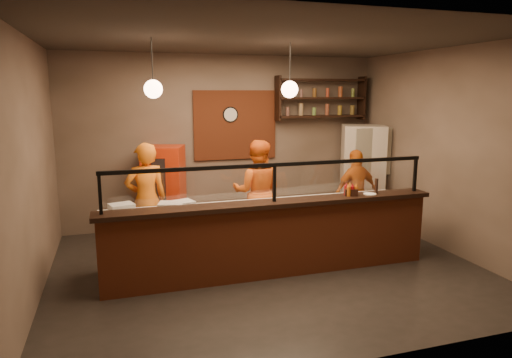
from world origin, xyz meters
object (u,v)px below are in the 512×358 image
object	(u,v)px
wall_clock	(230,115)
condiment_caddy	(351,192)
cook_right	(356,192)
pizza_dough	(298,203)
cook_left	(146,200)
pepper_mill	(376,186)
fridge	(362,174)
cook_mid	(257,192)
red_cooler	(164,190)

from	to	relation	value
wall_clock	condiment_caddy	bearing A→B (deg)	-68.69
cook_right	pizza_dough	xyz separation A→B (m)	(-1.52, -0.99, 0.14)
cook_right	cook_left	bearing A→B (deg)	-10.02
cook_left	pepper_mill	xyz separation A→B (m)	(3.18, -1.38, 0.29)
cook_left	cook_right	bearing A→B (deg)	170.53
condiment_caddy	pepper_mill	size ratio (longest dim) A/B	0.81
cook_left	cook_right	world-z (taller)	cook_left
cook_right	fridge	world-z (taller)	fridge
cook_mid	fridge	bearing A→B (deg)	-142.49
cook_right	pepper_mill	world-z (taller)	cook_right
cook_right	condiment_caddy	xyz separation A→B (m)	(-0.88, -1.38, 0.35)
cook_left	pizza_dough	size ratio (longest dim) A/B	3.63
red_cooler	pepper_mill	world-z (taller)	red_cooler
pizza_dough	pepper_mill	xyz separation A→B (m)	(1.06, -0.39, 0.26)
cook_mid	fridge	xyz separation A→B (m)	(2.37, 0.67, 0.07)
cook_mid	condiment_caddy	bearing A→B (deg)	144.76
pizza_dough	pepper_mill	bearing A→B (deg)	-20.26
fridge	pizza_dough	xyz separation A→B (m)	(-2.07, -1.73, -0.04)
cook_left	cook_mid	size ratio (longest dim) A/B	1.01
cook_mid	cook_left	bearing A→B (deg)	24.13
cook_right	cook_mid	bearing A→B (deg)	-12.35
fridge	pizza_dough	world-z (taller)	fridge
fridge	red_cooler	distance (m)	3.82
cook_mid	pepper_mill	distance (m)	2.01
cook_mid	pizza_dough	world-z (taller)	cook_mid
red_cooler	condiment_caddy	size ratio (longest dim) A/B	8.87
wall_clock	red_cooler	bearing A→B (deg)	-166.66
cook_left	cook_right	size ratio (longest dim) A/B	1.16
cook_left	fridge	world-z (taller)	fridge
condiment_caddy	wall_clock	bearing A→B (deg)	111.31
condiment_caddy	pepper_mill	bearing A→B (deg)	0.76
wall_clock	fridge	world-z (taller)	wall_clock
cook_mid	pizza_dough	bearing A→B (deg)	127.72
wall_clock	cook_right	bearing A→B (deg)	-34.94
wall_clock	pizza_dough	distance (m)	2.67
red_cooler	pizza_dough	size ratio (longest dim) A/B	3.25
cook_left	pizza_dough	bearing A→B (deg)	145.64
cook_mid	pepper_mill	xyz separation A→B (m)	(1.36, -1.45, 0.30)
cook_right	condiment_caddy	distance (m)	1.67
pizza_dough	pepper_mill	world-z (taller)	pepper_mill
fridge	pepper_mill	xyz separation A→B (m)	(-1.01, -2.12, 0.23)
wall_clock	cook_left	xyz separation A→B (m)	(-1.70, -1.36, -1.22)
cook_mid	pizza_dough	size ratio (longest dim) A/B	3.58
cook_mid	fridge	distance (m)	2.47
fridge	red_cooler	bearing A→B (deg)	-161.92
wall_clock	cook_right	distance (m)	2.73
cook_left	red_cooler	bearing A→B (deg)	-119.77
cook_left	fridge	bearing A→B (deg)	-179.45
cook_mid	fridge	world-z (taller)	fridge
pizza_dough	condiment_caddy	world-z (taller)	condiment_caddy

